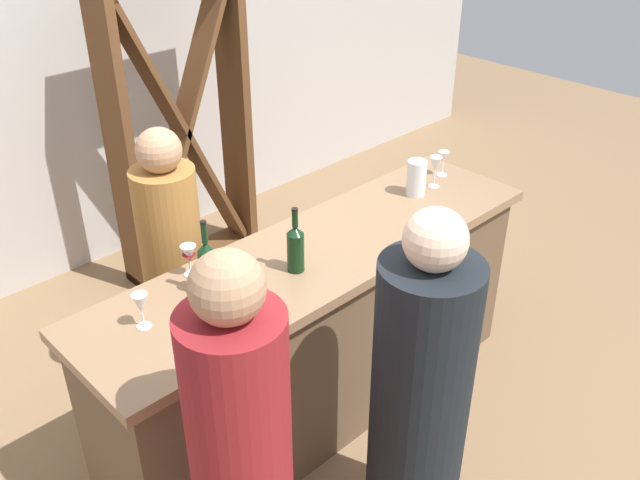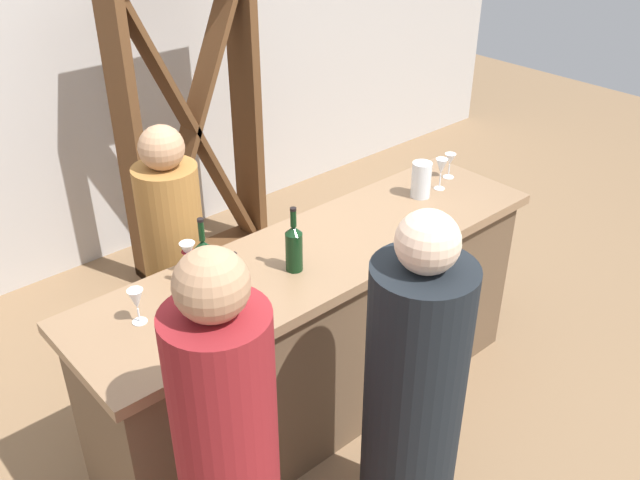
{
  "view_description": "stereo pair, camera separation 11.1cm",
  "coord_description": "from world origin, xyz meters",
  "px_view_note": "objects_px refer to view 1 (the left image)",
  "views": [
    {
      "loc": [
        -1.87,
        -1.94,
        2.63
      ],
      "look_at": [
        0.0,
        0.0,
        1.03
      ],
      "focal_mm": 38.92,
      "sensor_mm": 36.0,
      "label": 1
    },
    {
      "loc": [
        -1.78,
        -2.02,
        2.63
      ],
      "look_at": [
        0.0,
        0.0,
        1.03
      ],
      "focal_mm": 38.92,
      "sensor_mm": 36.0,
      "label": 2
    }
  ],
  "objects_px": {
    "wine_bottle_second_left_dark_green": "(208,267)",
    "wine_glass_far_left": "(189,255)",
    "person_center_guest": "(243,476)",
    "person_left_guest": "(420,399)",
    "wine_glass_near_right": "(443,158)",
    "wine_glass_near_center": "(141,305)",
    "person_right_guest": "(176,282)",
    "wine_bottle_leftmost_amber_brown": "(243,303)",
    "wine_rack": "(181,131)",
    "wine_bottle_center_dark_green": "(296,247)",
    "wine_glass_near_left": "(436,165)",
    "water_pitcher": "(416,178)"
  },
  "relations": [
    {
      "from": "wine_bottle_second_left_dark_green",
      "to": "wine_glass_far_left",
      "type": "height_order",
      "value": "wine_bottle_second_left_dark_green"
    },
    {
      "from": "person_center_guest",
      "to": "person_left_guest",
      "type": "bearing_deg",
      "value": -121.7
    },
    {
      "from": "wine_bottle_second_left_dark_green",
      "to": "wine_glass_near_right",
      "type": "xyz_separation_m",
      "value": [
        1.6,
        0.04,
        -0.03
      ]
    },
    {
      "from": "wine_glass_near_center",
      "to": "person_right_guest",
      "type": "height_order",
      "value": "person_right_guest"
    },
    {
      "from": "wine_glass_near_right",
      "to": "person_left_guest",
      "type": "distance_m",
      "value": 1.54
    },
    {
      "from": "wine_bottle_leftmost_amber_brown",
      "to": "wine_glass_near_center",
      "type": "height_order",
      "value": "wine_bottle_leftmost_amber_brown"
    },
    {
      "from": "person_left_guest",
      "to": "person_center_guest",
      "type": "xyz_separation_m",
      "value": [
        -0.76,
        0.14,
        0.06
      ]
    },
    {
      "from": "wine_rack",
      "to": "wine_glass_near_center",
      "type": "bearing_deg",
      "value": -128.05
    },
    {
      "from": "wine_rack",
      "to": "wine_glass_near_right",
      "type": "xyz_separation_m",
      "value": [
        0.67,
        -1.55,
        0.1
      ]
    },
    {
      "from": "wine_glass_near_right",
      "to": "wine_bottle_center_dark_green",
      "type": "bearing_deg",
      "value": -172.97
    },
    {
      "from": "wine_bottle_leftmost_amber_brown",
      "to": "wine_glass_near_center",
      "type": "xyz_separation_m",
      "value": [
        -0.27,
        0.29,
        -0.03
      ]
    },
    {
      "from": "wine_bottle_leftmost_amber_brown",
      "to": "person_left_guest",
      "type": "relative_size",
      "value": 0.22
    },
    {
      "from": "wine_glass_far_left",
      "to": "person_right_guest",
      "type": "relative_size",
      "value": 0.09
    },
    {
      "from": "wine_rack",
      "to": "wine_bottle_leftmost_amber_brown",
      "type": "relative_size",
      "value": 5.82
    },
    {
      "from": "wine_glass_near_left",
      "to": "water_pitcher",
      "type": "height_order",
      "value": "water_pitcher"
    },
    {
      "from": "person_center_guest",
      "to": "person_right_guest",
      "type": "distance_m",
      "value": 1.32
    },
    {
      "from": "wine_bottle_second_left_dark_green",
      "to": "person_right_guest",
      "type": "distance_m",
      "value": 0.68
    },
    {
      "from": "wine_bottle_second_left_dark_green",
      "to": "wine_glass_near_left",
      "type": "bearing_deg",
      "value": -0.85
    },
    {
      "from": "wine_glass_near_center",
      "to": "wine_rack",
      "type": "bearing_deg",
      "value": 51.95
    },
    {
      "from": "wine_bottle_second_left_dark_green",
      "to": "person_center_guest",
      "type": "relative_size",
      "value": 0.21
    },
    {
      "from": "wine_bottle_leftmost_amber_brown",
      "to": "wine_bottle_center_dark_green",
      "type": "xyz_separation_m",
      "value": [
        0.43,
        0.18,
        -0.01
      ]
    },
    {
      "from": "water_pitcher",
      "to": "wine_bottle_second_left_dark_green",
      "type": "bearing_deg",
      "value": 179.53
    },
    {
      "from": "wine_bottle_second_left_dark_green",
      "to": "person_center_guest",
      "type": "distance_m",
      "value": 0.86
    },
    {
      "from": "wine_bottle_center_dark_green",
      "to": "wine_glass_near_left",
      "type": "xyz_separation_m",
      "value": [
        1.08,
        0.09,
        0.01
      ]
    },
    {
      "from": "person_right_guest",
      "to": "wine_bottle_leftmost_amber_brown",
      "type": "bearing_deg",
      "value": -8.84
    },
    {
      "from": "wine_bottle_center_dark_green",
      "to": "water_pitcher",
      "type": "xyz_separation_m",
      "value": [
        0.94,
        0.1,
        -0.02
      ]
    },
    {
      "from": "wine_glass_far_left",
      "to": "person_right_guest",
      "type": "height_order",
      "value": "person_right_guest"
    },
    {
      "from": "wine_glass_far_left",
      "to": "person_left_guest",
      "type": "bearing_deg",
      "value": -70.51
    },
    {
      "from": "wine_bottle_leftmost_amber_brown",
      "to": "wine_glass_near_right",
      "type": "relative_size",
      "value": 2.4
    },
    {
      "from": "wine_bottle_second_left_dark_green",
      "to": "wine_bottle_center_dark_green",
      "type": "xyz_separation_m",
      "value": [
        0.38,
        -0.11,
        -0.02
      ]
    },
    {
      "from": "wine_bottle_center_dark_green",
      "to": "wine_glass_near_center",
      "type": "relative_size",
      "value": 2.01
    },
    {
      "from": "person_center_guest",
      "to": "wine_glass_near_left",
      "type": "bearing_deg",
      "value": -91.31
    },
    {
      "from": "wine_bottle_leftmost_amber_brown",
      "to": "person_center_guest",
      "type": "relative_size",
      "value": 0.2
    },
    {
      "from": "wine_glass_near_right",
      "to": "water_pitcher",
      "type": "relative_size",
      "value": 0.74
    },
    {
      "from": "person_center_guest",
      "to": "person_right_guest",
      "type": "relative_size",
      "value": 1.09
    },
    {
      "from": "person_left_guest",
      "to": "person_center_guest",
      "type": "bearing_deg",
      "value": 98.15
    },
    {
      "from": "person_left_guest",
      "to": "person_center_guest",
      "type": "distance_m",
      "value": 0.78
    },
    {
      "from": "wine_bottle_second_left_dark_green",
      "to": "wine_bottle_center_dark_green",
      "type": "distance_m",
      "value": 0.39
    },
    {
      "from": "wine_glass_near_right",
      "to": "person_right_guest",
      "type": "bearing_deg",
      "value": 161.44
    },
    {
      "from": "wine_glass_near_center",
      "to": "water_pitcher",
      "type": "distance_m",
      "value": 1.63
    },
    {
      "from": "wine_glass_near_left",
      "to": "wine_glass_far_left",
      "type": "height_order",
      "value": "wine_glass_near_left"
    },
    {
      "from": "wine_glass_near_center",
      "to": "water_pitcher",
      "type": "bearing_deg",
      "value": -0.22
    },
    {
      "from": "wine_glass_near_left",
      "to": "person_center_guest",
      "type": "height_order",
      "value": "person_center_guest"
    },
    {
      "from": "person_left_guest",
      "to": "person_right_guest",
      "type": "relative_size",
      "value": 1.02
    },
    {
      "from": "wine_glass_near_left",
      "to": "wine_bottle_center_dark_green",
      "type": "bearing_deg",
      "value": -175.09
    },
    {
      "from": "wine_bottle_center_dark_green",
      "to": "wine_glass_near_right",
      "type": "distance_m",
      "value": 1.23
    },
    {
      "from": "wine_glass_near_left",
      "to": "wine_glass_far_left",
      "type": "distance_m",
      "value": 1.44
    },
    {
      "from": "wine_glass_near_left",
      "to": "wine_glass_near_center",
      "type": "height_order",
      "value": "wine_glass_near_left"
    },
    {
      "from": "wine_bottle_leftmost_amber_brown",
      "to": "wine_glass_near_right",
      "type": "bearing_deg",
      "value": 11.18
    },
    {
      "from": "water_pitcher",
      "to": "person_center_guest",
      "type": "relative_size",
      "value": 0.11
    }
  ]
}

